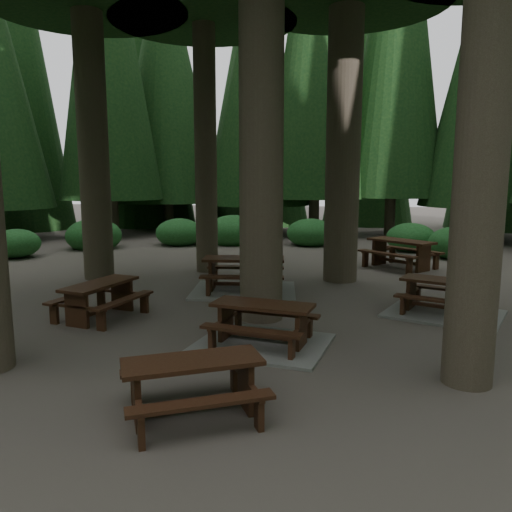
# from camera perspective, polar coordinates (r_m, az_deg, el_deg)

# --- Properties ---
(ground) EXTENTS (80.00, 80.00, 0.00)m
(ground) POSITION_cam_1_polar(r_m,az_deg,el_deg) (9.93, -4.19, -7.22)
(ground) COLOR #554D45
(ground) RESTS_ON ground
(picnic_table_a) EXTENTS (2.42, 2.13, 0.72)m
(picnic_table_a) POSITION_cam_1_polar(r_m,az_deg,el_deg) (8.36, 0.75, -8.63)
(picnic_table_a) COLOR gray
(picnic_table_a) RESTS_ON ground
(picnic_table_b) EXTENTS (1.71, 1.94, 0.72)m
(picnic_table_b) POSITION_cam_1_polar(r_m,az_deg,el_deg) (10.32, -17.36, -4.24)
(picnic_table_b) COLOR #381810
(picnic_table_b) RESTS_ON ground
(picnic_table_c) EXTENTS (2.68, 2.29, 0.85)m
(picnic_table_c) POSITION_cam_1_polar(r_m,az_deg,el_deg) (12.18, -1.40, -2.72)
(picnic_table_c) COLOR gray
(picnic_table_c) RESTS_ON ground
(picnic_table_d) EXTENTS (2.58, 2.57, 0.87)m
(picnic_table_d) POSITION_cam_1_polar(r_m,az_deg,el_deg) (15.94, 16.20, 0.73)
(picnic_table_d) COLOR #381810
(picnic_table_d) RESTS_ON ground
(picnic_table_e) EXTENTS (2.00, 1.86, 0.69)m
(picnic_table_e) POSITION_cam_1_polar(r_m,az_deg,el_deg) (5.99, -7.24, -13.73)
(picnic_table_e) COLOR #381810
(picnic_table_e) RESTS_ON ground
(picnic_table_f) EXTENTS (2.69, 2.50, 0.73)m
(picnic_table_f) POSITION_cam_1_polar(r_m,az_deg,el_deg) (10.83, 20.73, -5.09)
(picnic_table_f) COLOR gray
(picnic_table_f) RESTS_ON ground
(shrub_ring) EXTENTS (23.86, 24.64, 1.49)m
(shrub_ring) POSITION_cam_1_polar(r_m,az_deg,el_deg) (10.42, 0.49, -4.15)
(shrub_ring) COLOR #1E541D
(shrub_ring) RESTS_ON ground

